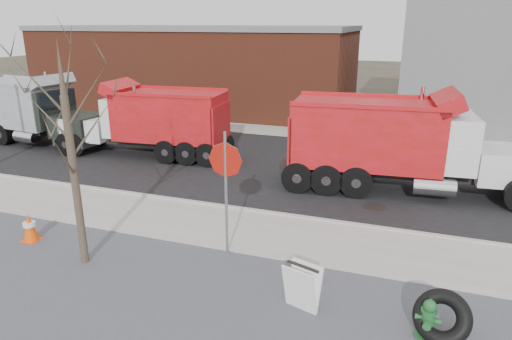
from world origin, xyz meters
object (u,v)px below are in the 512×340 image
at_px(truck_tire, 442,317).
at_px(dump_truck_grey, 32,108).
at_px(stop_sign, 226,174).
at_px(dump_truck_red_b, 151,119).
at_px(sandwich_board, 302,287).
at_px(dump_truck_red_a, 399,141).
at_px(fire_hydrant, 428,321).

bearing_deg(truck_tire, dump_truck_grey, 153.76).
bearing_deg(stop_sign, dump_truck_red_b, 156.05).
height_order(truck_tire, sandwich_board, sandwich_board).
height_order(sandwich_board, dump_truck_grey, dump_truck_grey).
relative_size(truck_tire, dump_truck_red_a, 0.14).
xyz_separation_m(stop_sign, dump_truck_grey, (-12.78, 7.07, -0.45)).
distance_m(fire_hydrant, dump_truck_red_a, 7.94).
relative_size(dump_truck_red_a, dump_truck_red_b, 1.14).
xyz_separation_m(stop_sign, dump_truck_red_b, (-6.38, 7.01, -0.50)).
distance_m(truck_tire, dump_truck_red_a, 7.87).
bearing_deg(fire_hydrant, dump_truck_grey, 159.42).
distance_m(truck_tire, sandwich_board, 2.58).
distance_m(dump_truck_red_b, dump_truck_grey, 6.40).
height_order(dump_truck_red_a, dump_truck_grey, dump_truck_red_a).
relative_size(truck_tire, stop_sign, 0.38).
bearing_deg(dump_truck_grey, truck_tire, -19.83).
xyz_separation_m(stop_sign, sandwich_board, (2.29, -1.63, -1.58)).
relative_size(stop_sign, dump_truck_red_b, 0.42).
bearing_deg(fire_hydrant, dump_truck_red_a, 103.57).
bearing_deg(sandwich_board, dump_truck_red_b, 153.29).
xyz_separation_m(fire_hydrant, dump_truck_grey, (-17.41, 8.78, 1.28)).
bearing_deg(truck_tire, sandwich_board, -179.99).
bearing_deg(sandwich_board, fire_hydrant, 15.99).
bearing_deg(stop_sign, dump_truck_red_a, 82.77).
distance_m(truck_tire, stop_sign, 5.38).
height_order(sandwich_board, dump_truck_red_b, dump_truck_red_b).
distance_m(fire_hydrant, sandwich_board, 2.35).
relative_size(truck_tire, sandwich_board, 1.20).
xyz_separation_m(fire_hydrant, sandwich_board, (-2.35, 0.09, 0.15)).
relative_size(stop_sign, dump_truck_red_a, 0.37).
height_order(truck_tire, dump_truck_red_b, dump_truck_red_b).
distance_m(fire_hydrant, dump_truck_red_b, 14.10).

